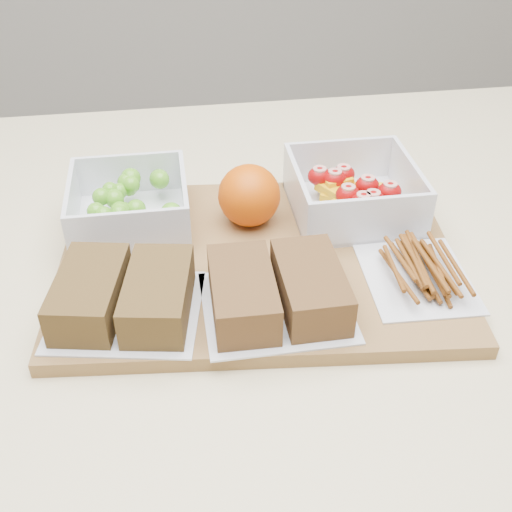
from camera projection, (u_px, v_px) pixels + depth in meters
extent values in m
cube|color=olive|center=(258.00, 261.00, 0.69)|extent=(0.45, 0.34, 0.02)
cube|color=silver|center=(132.00, 221.00, 0.73)|extent=(0.13, 0.13, 0.00)
cube|color=silver|center=(130.00, 175.00, 0.77)|extent=(0.13, 0.00, 0.05)
cube|color=silver|center=(129.00, 234.00, 0.67)|extent=(0.13, 0.00, 0.05)
cube|color=silver|center=(185.00, 198.00, 0.73)|extent=(0.00, 0.12, 0.05)
cube|color=silver|center=(72.00, 207.00, 0.71)|extent=(0.00, 0.12, 0.05)
sphere|color=#539D20|center=(120.00, 212.00, 0.71)|extent=(0.02, 0.02, 0.02)
sphere|color=#539D20|center=(96.00, 211.00, 0.70)|extent=(0.02, 0.02, 0.02)
sphere|color=#539D20|center=(131.00, 185.00, 0.74)|extent=(0.02, 0.02, 0.02)
sphere|color=#539D20|center=(136.00, 209.00, 0.72)|extent=(0.02, 0.02, 0.02)
sphere|color=#539D20|center=(101.00, 197.00, 0.72)|extent=(0.02, 0.02, 0.02)
sphere|color=#539D20|center=(124.00, 210.00, 0.72)|extent=(0.02, 0.02, 0.02)
sphere|color=#539D20|center=(110.00, 190.00, 0.73)|extent=(0.02, 0.02, 0.02)
sphere|color=#539D20|center=(171.00, 213.00, 0.69)|extent=(0.02, 0.02, 0.02)
sphere|color=#539D20|center=(159.00, 179.00, 0.76)|extent=(0.02, 0.02, 0.02)
sphere|color=#539D20|center=(131.00, 178.00, 0.75)|extent=(0.02, 0.02, 0.02)
sphere|color=#539D20|center=(104.00, 215.00, 0.70)|extent=(0.02, 0.02, 0.02)
sphere|color=#539D20|center=(160.00, 180.00, 0.74)|extent=(0.02, 0.02, 0.02)
sphere|color=#539D20|center=(136.00, 222.00, 0.69)|extent=(0.02, 0.02, 0.02)
sphere|color=#539D20|center=(129.00, 188.00, 0.74)|extent=(0.02, 0.02, 0.02)
sphere|color=#539D20|center=(115.00, 199.00, 0.73)|extent=(0.02, 0.02, 0.02)
sphere|color=#539D20|center=(127.00, 182.00, 0.74)|extent=(0.02, 0.02, 0.02)
sphere|color=#539D20|center=(168.00, 216.00, 0.68)|extent=(0.02, 0.02, 0.02)
sphere|color=#539D20|center=(177.00, 228.00, 0.70)|extent=(0.02, 0.02, 0.02)
sphere|color=#539D20|center=(120.00, 191.00, 0.74)|extent=(0.02, 0.02, 0.02)
sphere|color=#539D20|center=(119.00, 213.00, 0.70)|extent=(0.02, 0.02, 0.02)
cube|color=silver|center=(351.00, 209.00, 0.75)|extent=(0.14, 0.14, 0.01)
cube|color=silver|center=(339.00, 162.00, 0.79)|extent=(0.14, 0.01, 0.06)
cube|color=silver|center=(370.00, 222.00, 0.69)|extent=(0.14, 0.01, 0.06)
cube|color=silver|center=(409.00, 185.00, 0.75)|extent=(0.01, 0.13, 0.06)
cube|color=silver|center=(297.00, 194.00, 0.73)|extent=(0.01, 0.13, 0.06)
cube|color=#DCA00C|center=(362.00, 208.00, 0.73)|extent=(0.04, 0.05, 0.01)
cube|color=#DCA00C|center=(337.00, 188.00, 0.76)|extent=(0.05, 0.06, 0.01)
cube|color=#DCA00C|center=(361.00, 195.00, 0.75)|extent=(0.05, 0.05, 0.01)
cube|color=#DCA00C|center=(369.00, 193.00, 0.77)|extent=(0.05, 0.05, 0.01)
cube|color=#DCA00C|center=(334.00, 188.00, 0.75)|extent=(0.04, 0.05, 0.01)
cube|color=#DCA00C|center=(336.00, 180.00, 0.75)|extent=(0.04, 0.04, 0.01)
cube|color=#DCA00C|center=(339.00, 213.00, 0.71)|extent=(0.04, 0.05, 0.01)
cube|color=#DCA00C|center=(374.00, 209.00, 0.72)|extent=(0.04, 0.04, 0.01)
cube|color=#DCA00C|center=(338.00, 197.00, 0.75)|extent=(0.04, 0.04, 0.01)
ellipsoid|color=#A60908|center=(367.00, 185.00, 0.74)|extent=(0.03, 0.02, 0.02)
ellipsoid|color=#A60908|center=(372.00, 200.00, 0.71)|extent=(0.03, 0.02, 0.02)
ellipsoid|color=#A60908|center=(319.00, 176.00, 0.75)|extent=(0.03, 0.02, 0.02)
ellipsoid|color=#A60908|center=(389.00, 191.00, 0.73)|extent=(0.03, 0.02, 0.02)
ellipsoid|color=#A60908|center=(335.00, 179.00, 0.75)|extent=(0.03, 0.02, 0.02)
ellipsoid|color=#A60908|center=(363.00, 202.00, 0.71)|extent=(0.03, 0.02, 0.02)
ellipsoid|color=#A60908|center=(348.00, 194.00, 0.72)|extent=(0.03, 0.02, 0.02)
ellipsoid|color=#A60908|center=(343.00, 174.00, 0.76)|extent=(0.03, 0.02, 0.02)
sphere|color=#CF4E04|center=(249.00, 195.00, 0.72)|extent=(0.07, 0.07, 0.07)
cube|color=silver|center=(127.00, 311.00, 0.61)|extent=(0.16, 0.15, 0.00)
cube|color=#543D1C|center=(90.00, 293.00, 0.60)|extent=(0.08, 0.12, 0.04)
cube|color=#543D1C|center=(158.00, 295.00, 0.60)|extent=(0.08, 0.12, 0.04)
cube|color=silver|center=(276.00, 307.00, 0.62)|extent=(0.14, 0.13, 0.00)
cube|color=brown|center=(243.00, 293.00, 0.60)|extent=(0.06, 0.11, 0.04)
cube|color=brown|center=(310.00, 286.00, 0.61)|extent=(0.06, 0.11, 0.04)
cube|color=silver|center=(416.00, 278.00, 0.66)|extent=(0.11, 0.13, 0.00)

